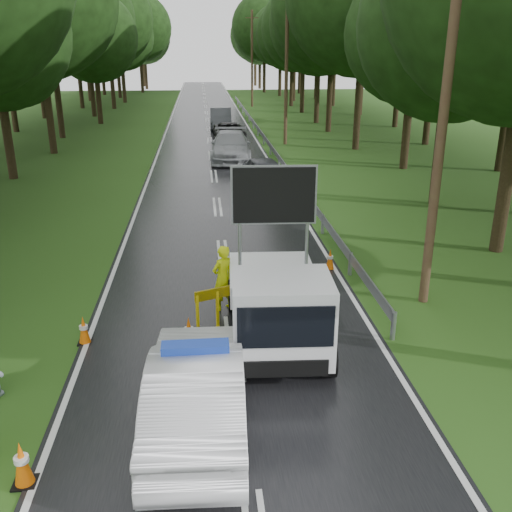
{
  "coord_description": "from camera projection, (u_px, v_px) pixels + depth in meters",
  "views": [
    {
      "loc": [
        -0.58,
        -11.43,
        6.44
      ],
      "look_at": [
        0.73,
        2.38,
        1.3
      ],
      "focal_mm": 40.0,
      "sensor_mm": 36.0,
      "label": 1
    }
  ],
  "objects": [
    {
      "name": "utility_pole_mid",
      "position": [
        286.0,
        67.0,
        37.8
      ],
      "size": [
        1.4,
        0.24,
        10.0
      ],
      "color": "#4D3024",
      "rests_on": "ground"
    },
    {
      "name": "cone_near_left",
      "position": [
        22.0,
        464.0,
        8.78
      ],
      "size": [
        0.37,
        0.37,
        0.78
      ],
      "color": "black",
      "rests_on": "ground"
    },
    {
      "name": "work_truck",
      "position": [
        277.0,
        303.0,
        12.73
      ],
      "size": [
        2.37,
        4.92,
        3.84
      ],
      "rotation": [
        0.0,
        0.0,
        -0.05
      ],
      "color": "gray",
      "rests_on": "ground"
    },
    {
      "name": "barrier",
      "position": [
        246.0,
        292.0,
        13.78
      ],
      "size": [
        2.47,
        1.04,
        1.09
      ],
      "rotation": [
        0.0,
        0.0,
        0.38
      ],
      "color": "yellow",
      "rests_on": "ground"
    },
    {
      "name": "cone_center",
      "position": [
        189.0,
        334.0,
        12.74
      ],
      "size": [
        0.38,
        0.38,
        0.8
      ],
      "color": "black",
      "rests_on": "ground"
    },
    {
      "name": "queue_car_first",
      "position": [
        265.0,
        174.0,
        26.9
      ],
      "size": [
        2.22,
        4.46,
        1.46
      ],
      "primitive_type": "imported",
      "rotation": [
        0.0,
        0.0,
        0.12
      ],
      "color": "#42444B",
      "rests_on": "ground"
    },
    {
      "name": "guardrail",
      "position": [
        261.0,
        133.0,
        40.79
      ],
      "size": [
        0.12,
        60.06,
        0.7
      ],
      "color": "gray",
      "rests_on": "ground"
    },
    {
      "name": "cone_right",
      "position": [
        330.0,
        259.0,
        17.32
      ],
      "size": [
        0.31,
        0.31,
        0.67
      ],
      "color": "black",
      "rests_on": "ground"
    },
    {
      "name": "queue_car_third",
      "position": [
        229.0,
        132.0,
        40.51
      ],
      "size": [
        2.29,
        4.69,
        1.29
      ],
      "primitive_type": "imported",
      "rotation": [
        0.0,
        0.0,
        0.03
      ],
      "color": "black",
      "rests_on": "ground"
    },
    {
      "name": "ground",
      "position": [
        234.0,
        347.0,
        12.96
      ],
      "size": [
        160.0,
        160.0,
        0.0
      ],
      "primitive_type": "plane",
      "color": "#294C15",
      "rests_on": "ground"
    },
    {
      "name": "utility_pole_far",
      "position": [
        252.0,
        59.0,
        62.08
      ],
      "size": [
        1.4,
        0.24,
        10.0
      ],
      "color": "#4D3024",
      "rests_on": "ground"
    },
    {
      "name": "queue_car_second",
      "position": [
        231.0,
        146.0,
        33.77
      ],
      "size": [
        2.63,
        5.82,
        1.65
      ],
      "primitive_type": "imported",
      "rotation": [
        0.0,
        0.0,
        -0.06
      ],
      "color": "#9A9CA1",
      "rests_on": "ground"
    },
    {
      "name": "cone_far",
      "position": [
        267.0,
        286.0,
        15.25
      ],
      "size": [
        0.39,
        0.39,
        0.82
      ],
      "color": "black",
      "rests_on": "ground"
    },
    {
      "name": "civilian",
      "position": [
        256.0,
        302.0,
        13.18
      ],
      "size": [
        1.05,
        0.98,
        1.72
      ],
      "primitive_type": "imported",
      "rotation": [
        0.0,
        0.0,
        0.52
      ],
      "color": "#174499",
      "rests_on": "ground"
    },
    {
      "name": "cone_left_mid",
      "position": [
        84.0,
        330.0,
        13.01
      ],
      "size": [
        0.32,
        0.32,
        0.68
      ],
      "color": "black",
      "rests_on": "ground"
    },
    {
      "name": "road",
      "position": [
        210.0,
        141.0,
        40.96
      ],
      "size": [
        7.0,
        140.0,
        0.02
      ],
      "primitive_type": "cube",
      "color": "black",
      "rests_on": "ground"
    },
    {
      "name": "queue_car_fourth",
      "position": [
        221.0,
        118.0,
        46.9
      ],
      "size": [
        1.83,
        4.92,
        1.61
      ],
      "primitive_type": "imported",
      "rotation": [
        0.0,
        0.0,
        -0.03
      ],
      "color": "#42464A",
      "rests_on": "ground"
    },
    {
      "name": "police_sedan",
      "position": [
        197.0,
        390.0,
        9.98
      ],
      "size": [
        1.78,
        4.71,
        1.69
      ],
      "rotation": [
        0.0,
        0.0,
        3.11
      ],
      "color": "silver",
      "rests_on": "ground"
    },
    {
      "name": "utility_pole_near",
      "position": [
        444.0,
        107.0,
        13.53
      ],
      "size": [
        1.4,
        0.24,
        10.0
      ],
      "color": "#4D3024",
      "rests_on": "ground"
    },
    {
      "name": "officer",
      "position": [
        223.0,
        278.0,
        14.51
      ],
      "size": [
        0.76,
        0.71,
        1.74
      ],
      "primitive_type": "imported",
      "rotation": [
        0.0,
        0.0,
        3.78
      ],
      "color": "#DAEE0C",
      "rests_on": "ground"
    }
  ]
}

